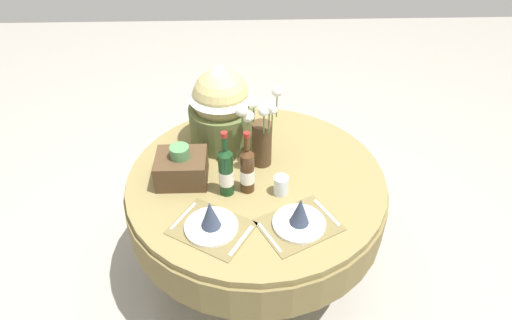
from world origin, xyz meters
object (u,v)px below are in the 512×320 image
flower_vase (261,132)px  woven_basket_side_left (182,167)px  place_setting_right (299,218)px  gift_tub_back_left (221,102)px  wine_bottle_left (247,170)px  wine_bottle_right (226,171)px  place_setting_left (211,221)px  dining_table (256,197)px  tumbler_near_left (281,185)px

flower_vase → woven_basket_side_left: 0.43m
place_setting_right → gift_tub_back_left: size_ratio=0.89×
wine_bottle_left → wine_bottle_right: bearing=-170.7°
wine_bottle_left → place_setting_left: bearing=-123.0°
dining_table → woven_basket_side_left: 0.43m
place_setting_left → place_setting_right: 0.39m
wine_bottle_left → gift_tub_back_left: size_ratio=0.72×
dining_table → woven_basket_side_left: (-0.37, -0.01, 0.22)m
wine_bottle_left → gift_tub_back_left: bearing=107.2°
place_setting_right → wine_bottle_right: size_ratio=1.18×
gift_tub_back_left → tumbler_near_left: bearing=-56.9°
flower_vase → tumbler_near_left: size_ratio=4.33×
wine_bottle_right → tumbler_near_left: (0.26, -0.01, -0.09)m
gift_tub_back_left → flower_vase: bearing=-47.0°
wine_bottle_left → wine_bottle_right: (-0.10, -0.02, 0.01)m
flower_vase → wine_bottle_left: size_ratio=1.24×
flower_vase → wine_bottle_right: (-0.17, -0.22, -0.07)m
tumbler_near_left → woven_basket_side_left: 0.50m
wine_bottle_right → woven_basket_side_left: 0.25m
wine_bottle_left → woven_basket_side_left: 0.34m
place_setting_left → woven_basket_side_left: (-0.16, 0.34, 0.03)m
woven_basket_side_left → wine_bottle_right: bearing=-24.8°
tumbler_near_left → place_setting_right: bearing=-73.1°
flower_vase → gift_tub_back_left: (-0.20, 0.22, 0.05)m
place_setting_left → flower_vase: 0.54m
place_setting_right → woven_basket_side_left: (-0.55, 0.34, 0.03)m
place_setting_right → tumbler_near_left: size_ratio=4.30×
tumbler_near_left → place_setting_left: bearing=-145.4°
tumbler_near_left → gift_tub_back_left: 0.57m
place_setting_left → woven_basket_side_left: size_ratio=1.70×
wine_bottle_left → wine_bottle_right: wine_bottle_right is taller
flower_vase → gift_tub_back_left: size_ratio=0.89×
dining_table → wine_bottle_right: wine_bottle_right is taller
dining_table → wine_bottle_left: bearing=-115.2°
gift_tub_back_left → woven_basket_side_left: 0.42m
tumbler_near_left → woven_basket_side_left: woven_basket_side_left is taller
wine_bottle_left → gift_tub_back_left: 0.45m
wine_bottle_right → gift_tub_back_left: 0.45m
wine_bottle_left → place_setting_right: bearing=-47.4°
gift_tub_back_left → place_setting_left: bearing=-93.1°
dining_table → place_setting_right: place_setting_right is taller
dining_table → place_setting_right: (0.18, -0.35, 0.19)m
place_setting_right → tumbler_near_left: place_setting_right is taller
flower_vase → woven_basket_side_left: (-0.40, -0.11, -0.12)m
place_setting_left → tumbler_near_left: 0.40m
dining_table → gift_tub_back_left: gift_tub_back_left is taller
place_setting_right → gift_tub_back_left: 0.78m
place_setting_right → gift_tub_back_left: (-0.36, 0.67, 0.20)m
wine_bottle_right → flower_vase: bearing=51.7°
dining_table → place_setting_right: 0.44m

